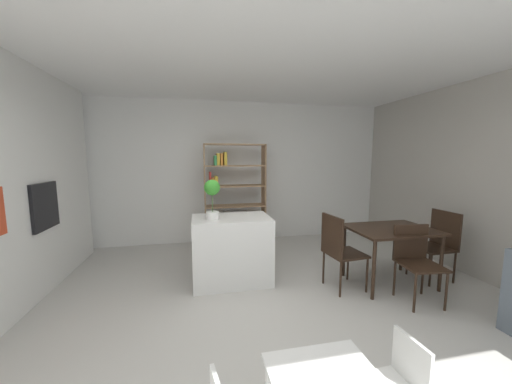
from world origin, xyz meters
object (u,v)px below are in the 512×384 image
object	(u,v)px
built_in_oven	(45,206)
open_bookshelf	(231,201)
dining_chair_window_side	(438,240)
dining_chair_island_side	(338,246)
dining_chair_near	(415,256)
dining_table	(391,234)
kitchen_island	(232,249)
potted_plant_on_island	(212,195)
child_chair_right	(399,383)

from	to	relation	value
built_in_oven	open_bookshelf	bearing A→B (deg)	28.46
built_in_oven	dining_chair_window_side	xyz separation A→B (m)	(5.10, -0.68, -0.55)
dining_chair_island_side	dining_chair_near	world-z (taller)	dining_chair_island_side
dining_table	kitchen_island	bearing A→B (deg)	166.30
open_bookshelf	dining_chair_window_side	distance (m)	3.34
potted_plant_on_island	dining_table	distance (m)	2.42
kitchen_island	child_chair_right	distance (m)	2.44
dining_chair_island_side	child_chair_right	bearing A→B (deg)	156.52
kitchen_island	dining_chair_window_side	world-z (taller)	dining_chair_window_side
dining_chair_window_side	dining_table	bearing A→B (deg)	-91.67
built_in_oven	dining_chair_near	xyz separation A→B (m)	(4.35, -1.11, -0.57)
dining_table	dining_chair_near	world-z (taller)	dining_chair_near
potted_plant_on_island	dining_chair_near	bearing A→B (deg)	-20.01
child_chair_right	built_in_oven	bearing A→B (deg)	-132.39
open_bookshelf	dining_chair_near	distance (m)	3.11
dining_chair_island_side	open_bookshelf	bearing A→B (deg)	23.10
dining_chair_near	dining_chair_window_side	size ratio (longest dim) A/B	0.93
kitchen_island	dining_chair_near	xyz separation A→B (m)	(2.08, -0.93, 0.08)
potted_plant_on_island	open_bookshelf	world-z (taller)	open_bookshelf
built_in_oven	dining_table	bearing A→B (deg)	-9.01
potted_plant_on_island	dining_chair_island_side	xyz separation A→B (m)	(1.55, -0.43, -0.65)
child_chair_right	dining_chair_island_side	xyz separation A→B (m)	(0.58, 1.81, 0.22)
built_in_oven	child_chair_right	size ratio (longest dim) A/B	0.92
dining_chair_near	dining_chair_window_side	world-z (taller)	dining_chair_window_side
dining_chair_near	kitchen_island	bearing A→B (deg)	162.64
open_bookshelf	dining_chair_near	world-z (taller)	open_bookshelf
built_in_oven	open_bookshelf	xyz separation A→B (m)	(2.46, 1.33, -0.23)
dining_chair_island_side	dining_chair_window_side	size ratio (longest dim) A/B	1.02
open_bookshelf	built_in_oven	bearing A→B (deg)	-151.54
built_in_oven	dining_chair_island_side	size ratio (longest dim) A/B	0.59
dining_table	dining_chair_near	distance (m)	0.45
built_in_oven	open_bookshelf	distance (m)	2.81
kitchen_island	open_bookshelf	distance (m)	1.58
dining_chair_window_side	built_in_oven	bearing A→B (deg)	-99.58
built_in_oven	kitchen_island	world-z (taller)	built_in_oven
dining_chair_window_side	child_chair_right	bearing A→B (deg)	-51.03
kitchen_island	dining_chair_island_side	xyz separation A→B (m)	(1.30, -0.51, 0.12)
child_chair_right	dining_chair_island_side	size ratio (longest dim) A/B	0.64
potted_plant_on_island	dining_chair_window_side	size ratio (longest dim) A/B	0.54
dining_table	dining_chair_island_side	size ratio (longest dim) A/B	1.10
kitchen_island	dining_chair_near	size ratio (longest dim) A/B	1.17
kitchen_island	dining_chair_window_side	xyz separation A→B (m)	(2.83, -0.50, 0.11)
open_bookshelf	kitchen_island	bearing A→B (deg)	-96.97
kitchen_island	open_bookshelf	xyz separation A→B (m)	(0.19, 1.52, 0.42)
open_bookshelf	dining_chair_near	xyz separation A→B (m)	(1.89, -2.45, -0.34)
built_in_oven	potted_plant_on_island	distance (m)	2.04
open_bookshelf	dining_table	distance (m)	2.77
open_bookshelf	child_chair_right	distance (m)	3.91
kitchen_island	dining_table	xyz separation A→B (m)	(2.07, -0.50, 0.23)
built_in_oven	open_bookshelf	world-z (taller)	open_bookshelf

